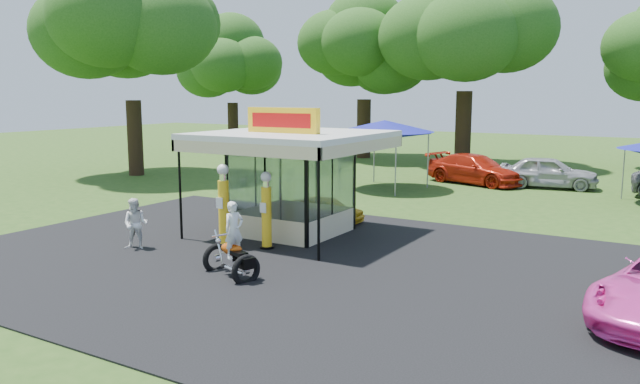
{
  "coord_description": "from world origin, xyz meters",
  "views": [
    {
      "loc": [
        9.2,
        -11.91,
        4.66
      ],
      "look_at": [
        -0.34,
        4.0,
        1.68
      ],
      "focal_mm": 35.0,
      "sensor_mm": 36.0,
      "label": 1
    }
  ],
  "objects_px": {
    "spectator_west": "(136,224)",
    "gas_pump_left": "(224,208)",
    "kiosk_car": "(326,209)",
    "tent_west": "(385,127)",
    "bg_car_b": "(475,169)",
    "bg_car_c": "(549,172)",
    "gas_station_kiosk": "(292,181)",
    "gas_pump_right": "(266,212)",
    "motorcycle": "(233,247)"
  },
  "relations": [
    {
      "from": "gas_pump_left",
      "to": "gas_pump_right",
      "type": "distance_m",
      "value": 1.31
    },
    {
      "from": "bg_car_b",
      "to": "spectator_west",
      "type": "bearing_deg",
      "value": -176.41
    },
    {
      "from": "kiosk_car",
      "to": "tent_west",
      "type": "xyz_separation_m",
      "value": [
        -1.59,
        8.29,
        2.54
      ]
    },
    {
      "from": "gas_station_kiosk",
      "to": "gas_pump_left",
      "type": "bearing_deg",
      "value": -104.91
    },
    {
      "from": "kiosk_car",
      "to": "tent_west",
      "type": "bearing_deg",
      "value": 10.88
    },
    {
      "from": "kiosk_car",
      "to": "gas_station_kiosk",
      "type": "bearing_deg",
      "value": -180.0
    },
    {
      "from": "gas_pump_left",
      "to": "gas_pump_right",
      "type": "bearing_deg",
      "value": 23.45
    },
    {
      "from": "gas_pump_left",
      "to": "bg_car_b",
      "type": "height_order",
      "value": "gas_pump_left"
    },
    {
      "from": "kiosk_car",
      "to": "gas_pump_left",
      "type": "bearing_deg",
      "value": 171.73
    },
    {
      "from": "kiosk_car",
      "to": "bg_car_c",
      "type": "distance_m",
      "value": 13.72
    },
    {
      "from": "gas_pump_left",
      "to": "bg_car_c",
      "type": "distance_m",
      "value": 18.52
    },
    {
      "from": "spectator_west",
      "to": "tent_west",
      "type": "relative_size",
      "value": 0.33
    },
    {
      "from": "motorcycle",
      "to": "kiosk_car",
      "type": "distance_m",
      "value": 7.29
    },
    {
      "from": "gas_pump_left",
      "to": "gas_pump_right",
      "type": "relative_size",
      "value": 1.09
    },
    {
      "from": "gas_pump_right",
      "to": "bg_car_c",
      "type": "height_order",
      "value": "gas_pump_right"
    },
    {
      "from": "bg_car_c",
      "to": "motorcycle",
      "type": "bearing_deg",
      "value": 160.4
    },
    {
      "from": "kiosk_car",
      "to": "tent_west",
      "type": "distance_m",
      "value": 8.82
    },
    {
      "from": "motorcycle",
      "to": "bg_car_b",
      "type": "relative_size",
      "value": 0.39
    },
    {
      "from": "gas_pump_left",
      "to": "tent_west",
      "type": "height_order",
      "value": "tent_west"
    },
    {
      "from": "gas_station_kiosk",
      "to": "motorcycle",
      "type": "height_order",
      "value": "gas_station_kiosk"
    },
    {
      "from": "gas_pump_right",
      "to": "kiosk_car",
      "type": "relative_size",
      "value": 0.83
    },
    {
      "from": "tent_west",
      "to": "gas_pump_left",
      "type": "bearing_deg",
      "value": -86.14
    },
    {
      "from": "gas_pump_right",
      "to": "tent_west",
      "type": "bearing_deg",
      "value": 99.38
    },
    {
      "from": "gas_pump_left",
      "to": "tent_west",
      "type": "bearing_deg",
      "value": 93.86
    },
    {
      "from": "gas_pump_right",
      "to": "tent_west",
      "type": "distance_m",
      "value": 12.94
    },
    {
      "from": "gas_pump_right",
      "to": "bg_car_c",
      "type": "xyz_separation_m",
      "value": [
        4.74,
        17.02,
        -0.34
      ]
    },
    {
      "from": "gas_station_kiosk",
      "to": "bg_car_b",
      "type": "distance_m",
      "value": 14.54
    },
    {
      "from": "gas_pump_right",
      "to": "bg_car_b",
      "type": "relative_size",
      "value": 0.45
    },
    {
      "from": "kiosk_car",
      "to": "gas_pump_right",
      "type": "bearing_deg",
      "value": -173.54
    },
    {
      "from": "kiosk_car",
      "to": "motorcycle",
      "type": "bearing_deg",
      "value": -168.42
    },
    {
      "from": "gas_pump_right",
      "to": "tent_west",
      "type": "height_order",
      "value": "tent_west"
    },
    {
      "from": "gas_station_kiosk",
      "to": "motorcycle",
      "type": "bearing_deg",
      "value": -73.48
    },
    {
      "from": "bg_car_b",
      "to": "bg_car_c",
      "type": "xyz_separation_m",
      "value": [
        3.5,
        0.49,
        0.03
      ]
    },
    {
      "from": "gas_pump_left",
      "to": "bg_car_b",
      "type": "distance_m",
      "value": 17.23
    },
    {
      "from": "spectator_west",
      "to": "gas_pump_left",
      "type": "bearing_deg",
      "value": 9.08
    },
    {
      "from": "gas_pump_right",
      "to": "kiosk_car",
      "type": "height_order",
      "value": "gas_pump_right"
    },
    {
      "from": "kiosk_car",
      "to": "spectator_west",
      "type": "distance_m",
      "value": 6.97
    },
    {
      "from": "gas_station_kiosk",
      "to": "bg_car_c",
      "type": "bearing_deg",
      "value": 70.63
    },
    {
      "from": "bg_car_b",
      "to": "motorcycle",
      "type": "bearing_deg",
      "value": -163.32
    },
    {
      "from": "gas_pump_right",
      "to": "bg_car_b",
      "type": "xyz_separation_m",
      "value": [
        1.24,
        16.53,
        -0.37
      ]
    },
    {
      "from": "gas_station_kiosk",
      "to": "kiosk_car",
      "type": "distance_m",
      "value": 2.56
    },
    {
      "from": "motorcycle",
      "to": "tent_west",
      "type": "xyz_separation_m",
      "value": [
        -3.06,
        15.43,
        2.22
      ]
    },
    {
      "from": "spectator_west",
      "to": "tent_west",
      "type": "xyz_separation_m",
      "value": [
        1.26,
        14.65,
        2.24
      ]
    },
    {
      "from": "gas_pump_left",
      "to": "spectator_west",
      "type": "bearing_deg",
      "value": -145.11
    },
    {
      "from": "gas_station_kiosk",
      "to": "tent_west",
      "type": "height_order",
      "value": "gas_station_kiosk"
    },
    {
      "from": "spectator_west",
      "to": "bg_car_c",
      "type": "relative_size",
      "value": 0.34
    },
    {
      "from": "kiosk_car",
      "to": "spectator_west",
      "type": "xyz_separation_m",
      "value": [
        -2.85,
        -6.35,
        0.3
      ]
    },
    {
      "from": "gas_pump_right",
      "to": "spectator_west",
      "type": "relative_size",
      "value": 1.52
    },
    {
      "from": "bg_car_c",
      "to": "tent_west",
      "type": "distance_m",
      "value": 8.42
    },
    {
      "from": "gas_station_kiosk",
      "to": "gas_pump_right",
      "type": "relative_size",
      "value": 2.3
    }
  ]
}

